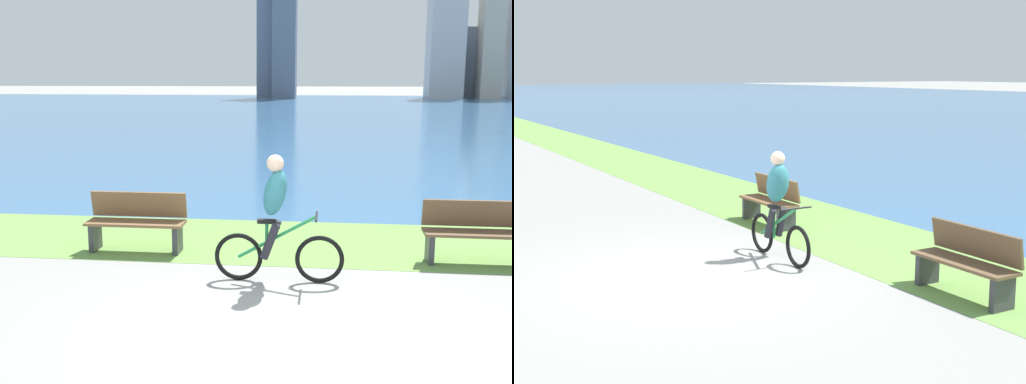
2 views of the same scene
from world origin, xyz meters
The scene contains 5 objects.
ground_plane centered at (0.00, 0.00, 0.00)m, with size 300.00×300.00×0.00m, color gray.
grass_strip_bayside centered at (0.00, 3.46, 0.00)m, with size 120.00×2.74×0.01m, color #6B9947.
cyclist_lead centered at (-0.19, 1.48, 0.84)m, with size 1.70×0.52×1.68m.
bench_near_path centered at (-2.43, 2.67, 0.45)m, with size 1.50×0.47×0.90m.
bench_far_along_path centered at (2.60, 2.62, 0.45)m, with size 1.50×0.47×0.90m.
Camera 2 is at (8.88, -4.00, 2.86)m, focal length 49.59 mm.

